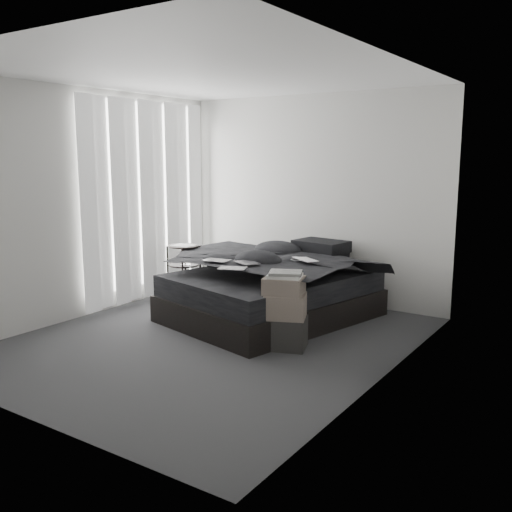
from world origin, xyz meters
The scene contains 25 objects.
floor centered at (0.00, 0.00, 0.00)m, with size 3.60×4.20×0.01m, color #363638.
ceiling centered at (0.00, 0.00, 2.60)m, with size 3.60×4.20×0.01m, color white.
wall_back centered at (0.00, 2.10, 1.30)m, with size 3.60×0.01×2.60m, color silver.
wall_front centered at (0.00, -2.10, 1.30)m, with size 3.60×0.01×2.60m, color silver.
wall_left centered at (-1.80, 0.00, 1.30)m, with size 0.01×4.20×2.60m, color silver.
wall_right centered at (1.80, 0.00, 1.30)m, with size 0.01×4.20×2.60m, color silver.
window_left centered at (-1.78, 0.90, 1.35)m, with size 0.02×2.00×2.30m, color white.
curtain_left centered at (-1.73, 0.90, 1.28)m, with size 0.06×2.12×2.48m, color white.
bed centered at (0.06, 1.02, 0.15)m, with size 1.66×2.19×0.30m, color black.
mattress centered at (0.06, 1.02, 0.41)m, with size 1.59×2.13×0.23m, color black.
duvet centered at (0.05, 0.97, 0.66)m, with size 1.62×1.87×0.26m, color black.
pillow_lower centered at (0.21, 1.86, 0.61)m, with size 0.66×0.45×0.15m, color black.
pillow_upper centered at (0.28, 1.82, 0.75)m, with size 0.62×0.43×0.14m, color black.
laptop centered at (0.47, 0.98, 0.80)m, with size 0.35×0.23×0.03m, color silver.
comic_a centered at (-0.33, 0.51, 0.79)m, with size 0.28×0.18×0.01m, color black.
comic_b centered at (0.02, 0.59, 0.80)m, with size 0.28×0.18×0.01m, color black.
comic_c centered at (0.08, 0.25, 0.80)m, with size 0.28×0.18×0.01m, color black.
side_stand centered at (-1.28, 1.07, 0.36)m, with size 0.39×0.39×0.71m, color black.
papers centered at (-1.28, 1.06, 0.72)m, with size 0.27×0.20×0.01m, color white.
floor_books centered at (-1.09, 0.77, 0.07)m, with size 0.15×0.21×0.15m, color black.
box_lower centered at (0.72, 0.22, 0.15)m, with size 0.41×0.32×0.31m, color black.
box_mid centered at (0.73, 0.21, 0.42)m, with size 0.39×0.31×0.23m, color #6A5E54.
box_upper centered at (0.71, 0.21, 0.62)m, with size 0.37×0.30×0.16m, color #6A5E54.
art_book_white centered at (0.72, 0.22, 0.72)m, with size 0.31×0.25×0.03m, color silver.
art_book_snake centered at (0.73, 0.21, 0.75)m, with size 0.31×0.24×0.03m, color silver.
Camera 1 is at (3.43, -4.36, 1.85)m, focal length 40.00 mm.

